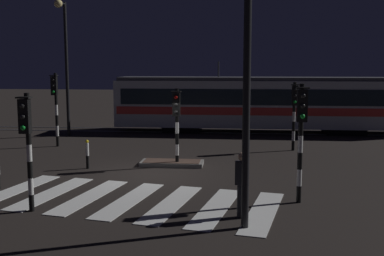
% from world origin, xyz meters
% --- Properties ---
extents(ground_plane, '(120.00, 120.00, 0.00)m').
position_xyz_m(ground_plane, '(0.00, 0.00, 0.00)').
color(ground_plane, black).
extents(rail_near, '(80.00, 0.12, 0.03)m').
position_xyz_m(rail_near, '(0.00, 10.66, 0.01)').
color(rail_near, '#59595E').
rests_on(rail_near, ground).
extents(rail_far, '(80.00, 0.12, 0.03)m').
position_xyz_m(rail_far, '(0.00, 12.10, 0.01)').
color(rail_far, '#59595E').
rests_on(rail_far, ground).
extents(crosswalk_zebra, '(9.08, 5.42, 0.02)m').
position_xyz_m(crosswalk_zebra, '(0.00, -3.44, 0.01)').
color(crosswalk_zebra, silver).
rests_on(crosswalk_zebra, ground).
extents(traffic_island, '(2.45, 1.01, 0.18)m').
position_xyz_m(traffic_island, '(0.53, 1.53, 0.09)').
color(traffic_island, slate).
rests_on(traffic_island, ground).
extents(traffic_light_median_centre, '(0.36, 0.42, 3.04)m').
position_xyz_m(traffic_light_median_centre, '(0.75, 1.29, 2.00)').
color(traffic_light_median_centre, black).
rests_on(traffic_light_median_centre, ground).
extents(traffic_light_corner_far_right, '(0.36, 0.42, 3.16)m').
position_xyz_m(traffic_light_corner_far_right, '(5.64, 5.29, 2.09)').
color(traffic_light_corner_far_right, black).
rests_on(traffic_light_corner_far_right, ground).
extents(traffic_light_corner_near_right, '(0.36, 0.42, 3.41)m').
position_xyz_m(traffic_light_corner_near_right, '(4.89, -3.25, 2.25)').
color(traffic_light_corner_near_right, black).
rests_on(traffic_light_corner_near_right, ground).
extents(traffic_light_kerb_mid_left, '(0.36, 0.42, 3.20)m').
position_xyz_m(traffic_light_kerb_mid_left, '(-2.38, -4.82, 2.11)').
color(traffic_light_kerb_mid_left, black).
rests_on(traffic_light_kerb_mid_left, ground).
extents(traffic_light_corner_far_left, '(0.36, 0.42, 3.56)m').
position_xyz_m(traffic_light_corner_far_left, '(-5.67, 5.25, 2.35)').
color(traffic_light_corner_far_left, black).
rests_on(traffic_light_corner_far_left, ground).
extents(street_lamp_trackside_left, '(0.44, 1.21, 7.37)m').
position_xyz_m(street_lamp_trackside_left, '(-6.42, 8.62, 4.66)').
color(street_lamp_trackside_left, black).
rests_on(street_lamp_trackside_left, ground).
extents(street_lamp_near_kerb, '(0.44, 1.21, 7.39)m').
position_xyz_m(street_lamp_near_kerb, '(3.33, -5.72, 4.67)').
color(street_lamp_near_kerb, black).
rests_on(street_lamp_near_kerb, ground).
extents(tram, '(17.36, 2.58, 4.15)m').
position_xyz_m(tram, '(4.44, 11.38, 1.75)').
color(tram, silver).
rests_on(tram, ground).
extents(pedestrian_waiting_at_kerb, '(0.36, 0.24, 1.71)m').
position_xyz_m(pedestrian_waiting_at_kerb, '(3.26, -4.68, 0.88)').
color(pedestrian_waiting_at_kerb, black).
rests_on(pedestrian_waiting_at_kerb, ground).
extents(bollard_island_edge, '(0.12, 0.12, 1.11)m').
position_xyz_m(bollard_island_edge, '(-2.59, 0.60, 0.56)').
color(bollard_island_edge, black).
rests_on(bollard_island_edge, ground).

